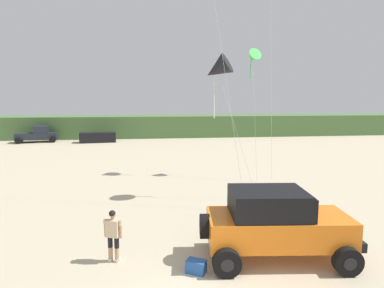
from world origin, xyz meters
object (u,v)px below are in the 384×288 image
(cooler_box, at_px, (196,266))
(kite_green_box, at_px, (253,57))
(kite_white_parafoil, at_px, (217,69))
(distant_pickup, at_px, (38,135))
(jeep, at_px, (276,223))
(person_watching, at_px, (113,233))
(distant_sedan, at_px, (98,137))

(cooler_box, height_order, kite_green_box, kite_green_box)
(kite_white_parafoil, bearing_deg, distant_pickup, 124.77)
(jeep, height_order, cooler_box, jeep)
(jeep, bearing_deg, person_watching, 174.38)
(person_watching, relative_size, cooler_box, 2.98)
(distant_pickup, bearing_deg, cooler_box, -65.17)
(person_watching, relative_size, distant_pickup, 0.34)
(kite_green_box, distance_m, kite_white_parafoil, 5.99)
(distant_sedan, height_order, kite_green_box, kite_green_box)
(distant_pickup, bearing_deg, kite_white_parafoil, -55.23)
(distant_sedan, xyz_separation_m, kite_green_box, (13.14, -18.72, 7.27))
(kite_white_parafoil, bearing_deg, distant_sedan, 112.54)
(person_watching, xyz_separation_m, cooler_box, (2.47, -1.01, -0.75))
(cooler_box, relative_size, kite_green_box, 0.07)
(person_watching, bearing_deg, kite_green_box, 54.72)
(jeep, height_order, distant_sedan, jeep)
(person_watching, xyz_separation_m, kite_white_parafoil, (4.64, 6.57, 5.66))
(distant_pickup, relative_size, distant_sedan, 1.17)
(cooler_box, distance_m, kite_white_parafoil, 10.16)
(kite_green_box, bearing_deg, jeep, -103.94)
(cooler_box, bearing_deg, person_watching, -172.26)
(person_watching, relative_size, distant_sedan, 0.40)
(distant_sedan, xyz_separation_m, kite_white_parafoil, (9.75, -23.49, 5.99))
(jeep, relative_size, cooler_box, 8.85)
(cooler_box, xyz_separation_m, kite_green_box, (5.56, 12.35, 7.68))
(cooler_box, height_order, distant_pickup, distant_pickup)
(distant_sedan, bearing_deg, distant_pickup, 164.81)
(cooler_box, bearing_deg, kite_white_parafoil, 103.96)
(cooler_box, bearing_deg, kite_green_box, 95.69)
(distant_pickup, height_order, distant_sedan, distant_pickup)
(kite_green_box, height_order, kite_white_parafoil, kite_green_box)
(kite_white_parafoil, bearing_deg, jeep, -86.37)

